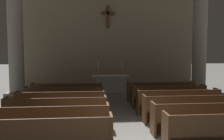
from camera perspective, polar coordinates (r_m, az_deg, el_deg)
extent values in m
cube|color=brown|center=(5.65, -17.13, -15.97)|extent=(3.10, 0.40, 0.05)
cube|color=brown|center=(5.35, -17.71, -14.03)|extent=(3.10, 0.05, 0.50)
cube|color=brown|center=(5.51, -0.25, -15.73)|extent=(0.06, 0.50, 0.95)
cube|color=brown|center=(6.68, -15.11, -12.69)|extent=(3.10, 0.40, 0.05)
cube|color=brown|center=(6.39, -15.52, -10.92)|extent=(3.10, 0.05, 0.50)
cube|color=brown|center=(6.92, -14.80, -14.03)|extent=(3.10, 0.04, 0.40)
cube|color=brown|center=(6.56, -1.09, -12.39)|extent=(0.06, 0.50, 0.95)
cube|color=brown|center=(7.73, -13.67, -10.28)|extent=(3.10, 0.40, 0.05)
cube|color=brown|center=(7.45, -13.97, -8.67)|extent=(3.10, 0.05, 0.50)
cube|color=brown|center=(7.96, -13.44, -11.52)|extent=(3.10, 0.04, 0.40)
cube|color=brown|center=(7.63, -1.69, -9.97)|extent=(0.06, 0.50, 0.95)
cube|color=brown|center=(8.09, -25.00, -9.56)|extent=(0.06, 0.50, 0.95)
cube|color=brown|center=(8.80, -12.59, -8.45)|extent=(3.10, 0.40, 0.05)
cube|color=brown|center=(8.52, -12.82, -6.98)|extent=(3.10, 0.05, 0.50)
cube|color=brown|center=(9.02, -12.41, -9.58)|extent=(3.10, 0.04, 0.40)
cube|color=brown|center=(8.70, -2.13, -8.14)|extent=(0.06, 0.50, 0.95)
cube|color=brown|center=(9.11, -22.62, -7.92)|extent=(0.06, 0.50, 0.95)
cube|color=brown|center=(9.87, -11.75, -7.01)|extent=(3.10, 0.40, 0.05)
cube|color=brown|center=(9.60, -11.93, -5.67)|extent=(3.10, 0.05, 0.50)
cube|color=brown|center=(10.10, -11.61, -8.06)|extent=(3.10, 0.04, 0.40)
cube|color=brown|center=(9.79, -2.47, -6.72)|extent=(0.06, 0.50, 0.95)
cube|color=brown|center=(10.15, -20.73, -6.61)|extent=(0.06, 0.50, 0.95)
cube|color=brown|center=(10.96, -11.08, -5.86)|extent=(3.10, 0.40, 0.05)
cube|color=brown|center=(10.69, -11.23, -4.62)|extent=(3.10, 0.05, 0.50)
cube|color=brown|center=(11.17, -10.97, -6.83)|extent=(3.10, 0.04, 0.40)
cube|color=brown|center=(10.88, -2.74, -5.58)|extent=(0.06, 0.50, 0.95)
cube|color=brown|center=(11.20, -19.20, -5.54)|extent=(0.06, 0.50, 0.95)
cube|color=brown|center=(6.67, 26.07, -15.06)|extent=(3.10, 0.04, 0.40)
cube|color=brown|center=(5.77, 13.21, -14.93)|extent=(0.06, 0.50, 0.95)
cube|color=brown|center=(7.37, 22.33, -11.23)|extent=(3.10, 0.40, 0.05)
cube|color=brown|center=(7.11, 23.24, -9.54)|extent=(3.10, 0.05, 0.50)
cube|color=brown|center=(7.59, 21.64, -12.53)|extent=(3.10, 0.04, 0.40)
cube|color=brown|center=(6.78, 10.20, -11.91)|extent=(0.06, 0.50, 0.95)
cube|color=brown|center=(8.34, 18.78, -9.31)|extent=(3.10, 0.40, 0.05)
cube|color=brown|center=(8.08, 19.48, -7.77)|extent=(3.10, 0.05, 0.50)
cube|color=brown|center=(8.55, 18.25, -10.50)|extent=(3.10, 0.04, 0.40)
cube|color=brown|center=(7.81, 8.03, -9.66)|extent=(0.06, 0.50, 0.95)
cube|color=brown|center=(9.33, 16.00, -7.76)|extent=(3.10, 0.40, 0.05)
cube|color=brown|center=(9.08, 16.56, -6.35)|extent=(3.10, 0.05, 0.50)
cube|color=brown|center=(9.55, 15.58, -8.86)|extent=(3.10, 0.04, 0.40)
cube|color=brown|center=(8.87, 6.39, -7.93)|extent=(0.06, 0.50, 0.95)
cube|color=brown|center=(9.98, 24.62, -6.91)|extent=(0.06, 0.50, 0.95)
cube|color=brown|center=(10.35, 13.78, -6.51)|extent=(3.10, 0.40, 0.05)
cube|color=brown|center=(10.10, 14.23, -5.21)|extent=(3.10, 0.05, 0.50)
cube|color=brown|center=(10.57, 13.44, -7.53)|extent=(3.10, 0.04, 0.40)
cube|color=brown|center=(9.93, 5.11, -6.57)|extent=(0.06, 0.50, 0.95)
cube|color=brown|center=(10.94, 21.73, -5.85)|extent=(0.06, 0.50, 0.95)
cube|color=brown|center=(11.39, 11.97, -5.47)|extent=(3.10, 0.40, 0.05)
cube|color=brown|center=(11.13, 12.34, -4.27)|extent=(3.10, 0.05, 0.50)
cube|color=brown|center=(11.60, 11.69, -6.42)|extent=(3.10, 0.04, 0.40)
cube|color=brown|center=(11.01, 4.08, -5.47)|extent=(0.06, 0.50, 0.95)
cube|color=brown|center=(11.92, 19.32, -4.94)|extent=(0.06, 0.50, 0.95)
cube|color=#9E998E|center=(13.65, -22.45, -5.45)|extent=(1.12, 1.12, 0.20)
cylinder|color=#9E998E|center=(13.53, -22.92, 9.86)|extent=(0.80, 0.80, 7.44)
cube|color=#9E998E|center=(14.45, 20.62, -4.86)|extent=(1.12, 1.12, 0.20)
cylinder|color=#9E998E|center=(14.33, 21.03, 9.59)|extent=(0.80, 0.80, 7.44)
cube|color=#A8A399|center=(13.53, -0.45, -3.73)|extent=(1.76, 0.72, 0.88)
cube|color=#A8A399|center=(13.47, -0.45, -1.62)|extent=(2.20, 0.90, 0.12)
cube|color=silver|center=(13.46, -0.45, -1.35)|extent=(2.09, 0.86, 0.01)
cylinder|color=#B79338|center=(13.42, -3.43, -1.30)|extent=(0.16, 0.16, 0.02)
cylinder|color=#B79338|center=(13.40, -3.43, -0.42)|extent=(0.07, 0.07, 0.44)
cylinder|color=silver|center=(13.38, -3.44, 1.28)|extent=(0.04, 0.04, 0.36)
cylinder|color=#B79338|center=(13.54, 2.51, -1.25)|extent=(0.16, 0.16, 0.02)
cylinder|color=#B79338|center=(13.52, 2.51, -0.38)|extent=(0.07, 0.07, 0.44)
cylinder|color=silver|center=(13.49, 2.51, 1.31)|extent=(0.04, 0.04, 0.36)
cube|color=gray|center=(15.53, -1.08, 11.44)|extent=(11.58, 0.25, 8.50)
cube|color=brown|center=(15.38, -1.03, 13.10)|extent=(0.17, 0.17, 1.46)
cube|color=brown|center=(15.42, -1.03, 13.91)|extent=(0.93, 0.17, 0.17)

